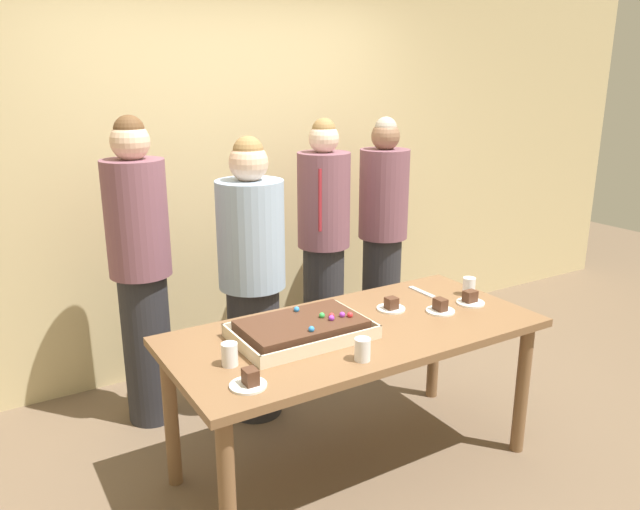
{
  "coord_description": "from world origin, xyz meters",
  "views": [
    {
      "loc": [
        -1.58,
        -2.27,
        1.95
      ],
      "look_at": [
        -0.11,
        0.15,
        1.12
      ],
      "focal_mm": 34.36,
      "sensor_mm": 36.0,
      "label": 1
    }
  ],
  "objects_px": {
    "drink_cup_middle": "(469,286)",
    "person_green_shirt_behind": "(324,245)",
    "drink_cup_nearest": "(230,354)",
    "person_far_right_suit": "(383,235)",
    "sheet_cake": "(302,329)",
    "person_striped_tie_right": "(141,270)",
    "plated_slice_far_left": "(440,308)",
    "plated_slice_near_left": "(470,299)",
    "drink_cup_far_end": "(362,349)",
    "party_table": "(355,345)",
    "person_serving_front": "(252,279)",
    "cake_server_utensil": "(422,292)",
    "plated_slice_near_right": "(391,306)",
    "plated_slice_far_right": "(249,381)"
  },
  "relations": [
    {
      "from": "drink_cup_nearest",
      "to": "person_green_shirt_behind",
      "type": "xyz_separation_m",
      "value": [
        1.14,
        1.1,
        0.06
      ]
    },
    {
      "from": "cake_server_utensil",
      "to": "person_striped_tie_right",
      "type": "xyz_separation_m",
      "value": [
        -1.36,
        0.79,
        0.14
      ]
    },
    {
      "from": "person_serving_front",
      "to": "person_green_shirt_behind",
      "type": "height_order",
      "value": "person_green_shirt_behind"
    },
    {
      "from": "plated_slice_near_left",
      "to": "person_far_right_suit",
      "type": "relative_size",
      "value": 0.09
    },
    {
      "from": "drink_cup_nearest",
      "to": "person_green_shirt_behind",
      "type": "bearing_deg",
      "value": 43.9
    },
    {
      "from": "cake_server_utensil",
      "to": "person_serving_front",
      "type": "relative_size",
      "value": 0.12
    },
    {
      "from": "plated_slice_near_left",
      "to": "drink_cup_far_end",
      "type": "xyz_separation_m",
      "value": [
        -0.89,
        -0.26,
        0.03
      ]
    },
    {
      "from": "plated_slice_far_right",
      "to": "drink_cup_far_end",
      "type": "relative_size",
      "value": 1.5
    },
    {
      "from": "plated_slice_near_left",
      "to": "person_far_right_suit",
      "type": "bearing_deg",
      "value": 77.52
    },
    {
      "from": "party_table",
      "to": "person_striped_tie_right",
      "type": "bearing_deg",
      "value": 126.61
    },
    {
      "from": "drink_cup_middle",
      "to": "drink_cup_far_end",
      "type": "distance_m",
      "value": 1.05
    },
    {
      "from": "sheet_cake",
      "to": "plated_slice_far_left",
      "type": "height_order",
      "value": "sheet_cake"
    },
    {
      "from": "party_table",
      "to": "plated_slice_near_left",
      "type": "height_order",
      "value": "plated_slice_near_left"
    },
    {
      "from": "person_green_shirt_behind",
      "to": "person_far_right_suit",
      "type": "height_order",
      "value": "person_green_shirt_behind"
    },
    {
      "from": "drink_cup_middle",
      "to": "person_serving_front",
      "type": "relative_size",
      "value": 0.06
    },
    {
      "from": "drink_cup_middle",
      "to": "person_green_shirt_behind",
      "type": "relative_size",
      "value": 0.06
    },
    {
      "from": "plated_slice_near_left",
      "to": "person_green_shirt_behind",
      "type": "bearing_deg",
      "value": 103.35
    },
    {
      "from": "sheet_cake",
      "to": "plated_slice_near_left",
      "type": "xyz_separation_m",
      "value": [
        1.0,
        -0.09,
        -0.02
      ]
    },
    {
      "from": "drink_cup_far_end",
      "to": "person_striped_tie_right",
      "type": "xyz_separation_m",
      "value": [
        -0.58,
        1.32,
        0.1
      ]
    },
    {
      "from": "party_table",
      "to": "plated_slice_far_left",
      "type": "bearing_deg",
      "value": -6.17
    },
    {
      "from": "sheet_cake",
      "to": "person_striped_tie_right",
      "type": "bearing_deg",
      "value": 116.05
    },
    {
      "from": "plated_slice_near_left",
      "to": "drink_cup_middle",
      "type": "relative_size",
      "value": 1.5
    },
    {
      "from": "cake_server_utensil",
      "to": "person_striped_tie_right",
      "type": "relative_size",
      "value": 0.11
    },
    {
      "from": "sheet_cake",
      "to": "party_table",
      "type": "bearing_deg",
      "value": -8.55
    },
    {
      "from": "person_serving_front",
      "to": "person_far_right_suit",
      "type": "distance_m",
      "value": 1.21
    },
    {
      "from": "plated_slice_far_left",
      "to": "person_striped_tie_right",
      "type": "height_order",
      "value": "person_striped_tie_right"
    },
    {
      "from": "sheet_cake",
      "to": "plated_slice_far_right",
      "type": "xyz_separation_m",
      "value": [
        -0.41,
        -0.31,
        -0.02
      ]
    },
    {
      "from": "drink_cup_middle",
      "to": "drink_cup_far_end",
      "type": "bearing_deg",
      "value": -159.53
    },
    {
      "from": "drink_cup_nearest",
      "to": "party_table",
      "type": "bearing_deg",
      "value": 4.51
    },
    {
      "from": "plated_slice_near_right",
      "to": "drink_cup_far_end",
      "type": "relative_size",
      "value": 1.5
    },
    {
      "from": "plated_slice_near_right",
      "to": "party_table",
      "type": "bearing_deg",
      "value": -161.06
    },
    {
      "from": "plated_slice_near_right",
      "to": "cake_server_utensil",
      "type": "xyz_separation_m",
      "value": [
        0.31,
        0.12,
        -0.02
      ]
    },
    {
      "from": "drink_cup_far_end",
      "to": "person_far_right_suit",
      "type": "height_order",
      "value": "person_far_right_suit"
    },
    {
      "from": "plated_slice_near_left",
      "to": "person_striped_tie_right",
      "type": "relative_size",
      "value": 0.09
    },
    {
      "from": "sheet_cake",
      "to": "drink_cup_middle",
      "type": "height_order",
      "value": "sheet_cake"
    },
    {
      "from": "sheet_cake",
      "to": "person_striped_tie_right",
      "type": "relative_size",
      "value": 0.36
    },
    {
      "from": "person_green_shirt_behind",
      "to": "person_striped_tie_right",
      "type": "bearing_deg",
      "value": -52.0
    },
    {
      "from": "plated_slice_near_right",
      "to": "person_far_right_suit",
      "type": "distance_m",
      "value": 1.18
    },
    {
      "from": "plated_slice_far_left",
      "to": "person_green_shirt_behind",
      "type": "bearing_deg",
      "value": 91.87
    },
    {
      "from": "party_table",
      "to": "person_serving_front",
      "type": "xyz_separation_m",
      "value": [
        -0.2,
        0.75,
        0.16
      ]
    },
    {
      "from": "party_table",
      "to": "sheet_cake",
      "type": "relative_size",
      "value": 2.91
    },
    {
      "from": "plated_slice_near_right",
      "to": "plated_slice_near_left",
      "type": "bearing_deg",
      "value": -18.95
    },
    {
      "from": "party_table",
      "to": "drink_cup_middle",
      "type": "relative_size",
      "value": 18.34
    },
    {
      "from": "drink_cup_nearest",
      "to": "plated_slice_far_left",
      "type": "bearing_deg",
      "value": 0.01
    },
    {
      "from": "drink_cup_middle",
      "to": "person_green_shirt_behind",
      "type": "xyz_separation_m",
      "value": [
        -0.35,
        0.98,
        0.06
      ]
    },
    {
      "from": "sheet_cake",
      "to": "cake_server_utensil",
      "type": "bearing_deg",
      "value": 11.75
    },
    {
      "from": "plated_slice_near_right",
      "to": "person_green_shirt_behind",
      "type": "height_order",
      "value": "person_green_shirt_behind"
    },
    {
      "from": "drink_cup_middle",
      "to": "person_far_right_suit",
      "type": "xyz_separation_m",
      "value": [
        0.16,
        1.01,
        0.05
      ]
    },
    {
      "from": "person_far_right_suit",
      "to": "plated_slice_far_left",
      "type": "bearing_deg",
      "value": 27.72
    },
    {
      "from": "party_table",
      "to": "person_green_shirt_behind",
      "type": "bearing_deg",
      "value": 66.22
    }
  ]
}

